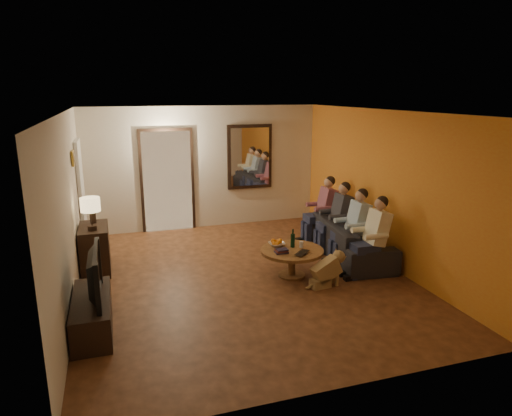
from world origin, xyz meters
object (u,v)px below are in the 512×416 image
object	(u,v)px
bowl	(277,244)
tv	(88,275)
laptop	(305,254)
tv_stand	(92,314)
person_b	(354,229)
coffee_table	(292,263)
wine_bottle	(293,238)
person_a	(373,240)
table_lamp	(91,214)
dresser	(95,249)
person_d	(324,212)
sofa	(350,239)
dog	(326,269)
person_c	(338,220)

from	to	relation	value
bowl	tv	bearing A→B (deg)	-159.18
laptop	bowl	bearing A→B (deg)	76.13
bowl	tv_stand	bearing A→B (deg)	-159.18
person_b	coffee_table	size ratio (longest dim) A/B	1.19
wine_bottle	laptop	xyz separation A→B (m)	(0.05, -0.38, -0.14)
person_a	bowl	distance (m)	1.54
table_lamp	person_a	size ratio (longest dim) A/B	0.45
tv_stand	tv	xyz separation A→B (m)	(0.00, 0.00, 0.52)
dresser	bowl	bearing A→B (deg)	-18.84
dresser	person_d	distance (m)	4.26
sofa	coffee_table	bearing A→B (deg)	118.81
tv	coffee_table	xyz separation A→B (m)	(3.00, 0.85, -0.52)
tv_stand	dog	distance (m)	3.36
coffee_table	wine_bottle	xyz separation A→B (m)	(0.05, 0.10, 0.38)
tv_stand	person_d	distance (m)	4.85
person_b	dog	bearing A→B (deg)	-138.96
dresser	tv	xyz separation A→B (m)	(0.00, -2.04, 0.36)
coffee_table	person_b	bearing A→B (deg)	11.35
coffee_table	wine_bottle	distance (m)	0.40
table_lamp	wine_bottle	xyz separation A→B (m)	(3.05, -0.86, -0.43)
sofa	person_d	world-z (taller)	person_d
person_a	wine_bottle	size ratio (longest dim) A/B	3.87
dresser	dog	world-z (taller)	dresser
person_d	dog	size ratio (longest dim) A/B	2.14
person_a	person_b	world-z (taller)	same
bowl	person_b	bearing A→B (deg)	1.21
tv_stand	person_a	bearing A→B (deg)	6.76
dresser	coffee_table	bearing A→B (deg)	-21.51
table_lamp	tv_stand	size ratio (longest dim) A/B	0.41
table_lamp	tv	world-z (taller)	table_lamp
dog	bowl	world-z (taller)	dog
dresser	dog	distance (m)	3.76
tv	table_lamp	bearing A→B (deg)	0.00
dresser	table_lamp	bearing A→B (deg)	-90.00
person_a	person_b	size ratio (longest dim) A/B	1.00
person_b	person_d	xyz separation A→B (m)	(0.00, 1.20, 0.00)
dresser	laptop	bearing A→B (deg)	-25.25
person_b	bowl	distance (m)	1.43
dresser	sofa	xyz separation A→B (m)	(4.35, -0.63, -0.06)
tv_stand	person_a	world-z (taller)	person_a
person_b	bowl	bearing A→B (deg)	-178.79
dog	bowl	xyz separation A→B (m)	(-0.53, 0.75, 0.20)
wine_bottle	laptop	size ratio (longest dim) A/B	0.94
tv	person_b	world-z (taller)	person_b
person_c	table_lamp	bearing A→B (deg)	178.48
table_lamp	laptop	distance (m)	3.39
person_b	laptop	xyz separation A→B (m)	(-1.15, -0.53, -0.14)
dog	person_b	bearing A→B (deg)	32.81
person_d	wine_bottle	distance (m)	1.80
tv_stand	wine_bottle	distance (m)	3.22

